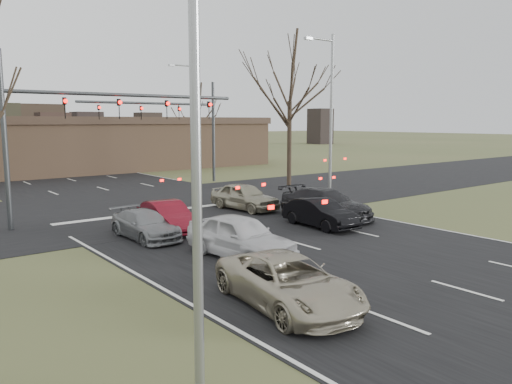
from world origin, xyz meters
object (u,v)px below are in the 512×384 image
at_px(car_white_sedan, 240,236).
at_px(car_grey_ahead, 145,225).
at_px(streetlight_right_near, 329,109).
at_px(car_black_hatch, 320,213).
at_px(car_red_ahead, 168,217).
at_px(mast_arm_far, 183,120).
at_px(building, 67,144).
at_px(streetlight_right_far, 191,113).
at_px(mast_arm_near, 78,117).
at_px(car_silver_ahead, 244,197).
at_px(car_charcoal_sedan, 326,204).
at_px(car_silver_suv, 288,282).
at_px(streetlight_left, 204,79).

height_order(car_white_sedan, car_grey_ahead, car_white_sedan).
height_order(streetlight_right_near, car_black_hatch, streetlight_right_near).
height_order(car_black_hatch, car_red_ahead, car_red_ahead).
xyz_separation_m(mast_arm_far, car_grey_ahead, (-10.59, -15.20, -4.43)).
height_order(building, car_grey_ahead, building).
bearing_deg(car_red_ahead, streetlight_right_far, 61.09).
height_order(mast_arm_near, car_silver_ahead, mast_arm_near).
bearing_deg(building, mast_arm_far, -74.42).
distance_m(car_white_sedan, car_charcoal_sedan, 8.39).
bearing_deg(mast_arm_far, car_silver_suv, -114.07).
relative_size(mast_arm_near, mast_arm_far, 1.09).
bearing_deg(car_white_sedan, car_charcoal_sedan, 16.67).
bearing_deg(car_silver_suv, mast_arm_far, 73.84).
height_order(mast_arm_far, car_silver_ahead, mast_arm_far).
bearing_deg(streetlight_left, car_silver_suv, 30.04).
bearing_deg(car_red_ahead, car_black_hatch, -26.00).
xyz_separation_m(car_white_sedan, car_grey_ahead, (-1.40, 4.84, -0.19)).
bearing_deg(car_silver_suv, car_white_sedan, 76.24).
xyz_separation_m(streetlight_left, streetlight_right_far, (18.14, 31.00, 0.00)).
height_order(mast_arm_near, car_grey_ahead, mast_arm_near).
xyz_separation_m(streetlight_right_near, car_white_sedan, (-11.82, -7.04, -4.81)).
bearing_deg(streetlight_right_far, car_charcoal_sedan, -102.41).
bearing_deg(mast_arm_far, streetlight_right_far, 51.89).
height_order(building, car_red_ahead, building).
bearing_deg(mast_arm_near, car_charcoal_sedan, -34.30).
bearing_deg(streetlight_left, car_silver_ahead, 51.29).
bearing_deg(streetlight_right_far, car_black_hatch, -105.96).
xyz_separation_m(mast_arm_far, car_silver_ahead, (-3.18, -12.25, -4.28)).
height_order(car_silver_suv, car_white_sedan, car_white_sedan).
bearing_deg(car_silver_suv, building, 88.12).
bearing_deg(streetlight_right_far, car_silver_ahead, -111.26).
bearing_deg(car_silver_ahead, car_charcoal_sedan, -75.12).
bearing_deg(mast_arm_far, car_white_sedan, -114.62).
height_order(mast_arm_near, streetlight_left, streetlight_left).
relative_size(car_red_ahead, car_silver_ahead, 0.94).
height_order(streetlight_right_near, car_charcoal_sedan, streetlight_right_near).
xyz_separation_m(mast_arm_far, car_charcoal_sedan, (-1.44, -16.80, -4.26)).
bearing_deg(streetlight_right_near, car_charcoal_sedan, -136.98).
height_order(streetlight_right_far, car_charcoal_sedan, streetlight_right_far).
xyz_separation_m(mast_arm_near, car_silver_ahead, (8.23, -2.25, -4.33)).
distance_m(streetlight_right_near, car_grey_ahead, 14.31).
bearing_deg(car_white_sedan, car_silver_suv, -117.71).
xyz_separation_m(car_charcoal_sedan, car_grey_ahead, (-9.15, 1.60, -0.16)).
distance_m(car_white_sedan, car_black_hatch, 6.31).
height_order(car_charcoal_sedan, car_red_ahead, car_charcoal_sedan).
xyz_separation_m(building, mast_arm_far, (4.18, -15.00, 2.35)).
relative_size(building, streetlight_left, 4.24).
height_order(mast_arm_near, car_black_hatch, mast_arm_near).
distance_m(mast_arm_far, streetlight_right_far, 5.12).
relative_size(mast_arm_far, car_red_ahead, 2.73).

